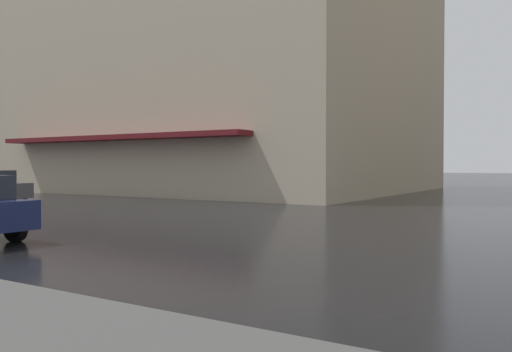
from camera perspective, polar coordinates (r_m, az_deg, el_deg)
haussmann_block_mid at (r=37.23m, az=-2.61°, el=16.16°), size 21.15×22.93×22.99m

